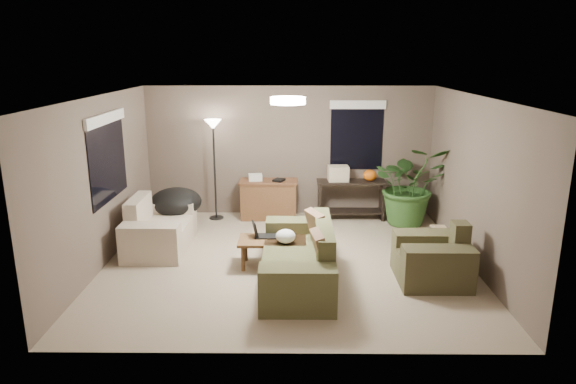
{
  "coord_description": "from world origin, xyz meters",
  "views": [
    {
      "loc": [
        0.07,
        -7.31,
        3.08
      ],
      "look_at": [
        0.0,
        0.2,
        1.05
      ],
      "focal_mm": 32.0,
      "sensor_mm": 36.0,
      "label": 1
    }
  ],
  "objects_px": {
    "coffee_table": "(272,243)",
    "houseplant": "(410,193)",
    "loveseat": "(158,230)",
    "armchair": "(433,260)",
    "desk": "(269,199)",
    "papasan_chair": "(176,207)",
    "floor_lamp": "(213,136)",
    "cat_scratching_post": "(438,244)",
    "main_sofa": "(300,261)",
    "console_table": "(351,197)"
  },
  "relations": [
    {
      "from": "armchair",
      "to": "houseplant",
      "type": "bearing_deg",
      "value": 85.31
    },
    {
      "from": "coffee_table",
      "to": "houseplant",
      "type": "xyz_separation_m",
      "value": [
        2.46,
        2.0,
        0.23
      ]
    },
    {
      "from": "desk",
      "to": "papasan_chair",
      "type": "distance_m",
      "value": 1.79
    },
    {
      "from": "desk",
      "to": "papasan_chair",
      "type": "relative_size",
      "value": 0.99
    },
    {
      "from": "houseplant",
      "to": "console_table",
      "type": "bearing_deg",
      "value": 163.94
    },
    {
      "from": "loveseat",
      "to": "coffee_table",
      "type": "bearing_deg",
      "value": -21.17
    },
    {
      "from": "main_sofa",
      "to": "console_table",
      "type": "bearing_deg",
      "value": 70.45
    },
    {
      "from": "floor_lamp",
      "to": "cat_scratching_post",
      "type": "bearing_deg",
      "value": -27.48
    },
    {
      "from": "loveseat",
      "to": "desk",
      "type": "relative_size",
      "value": 1.45
    },
    {
      "from": "main_sofa",
      "to": "cat_scratching_post",
      "type": "distance_m",
      "value": 2.32
    },
    {
      "from": "desk",
      "to": "floor_lamp",
      "type": "height_order",
      "value": "floor_lamp"
    },
    {
      "from": "console_table",
      "to": "houseplant",
      "type": "distance_m",
      "value": 1.1
    },
    {
      "from": "houseplant",
      "to": "main_sofa",
      "type": "bearing_deg",
      "value": -129.11
    },
    {
      "from": "desk",
      "to": "houseplant",
      "type": "relative_size",
      "value": 0.73
    },
    {
      "from": "desk",
      "to": "houseplant",
      "type": "xyz_separation_m",
      "value": [
        2.62,
        -0.31,
        0.21
      ]
    },
    {
      "from": "armchair",
      "to": "houseplant",
      "type": "xyz_separation_m",
      "value": [
        0.2,
        2.48,
        0.29
      ]
    },
    {
      "from": "main_sofa",
      "to": "papasan_chair",
      "type": "height_order",
      "value": "main_sofa"
    },
    {
      "from": "armchair",
      "to": "desk",
      "type": "distance_m",
      "value": 3.7
    },
    {
      "from": "coffee_table",
      "to": "desk",
      "type": "distance_m",
      "value": 2.31
    },
    {
      "from": "armchair",
      "to": "coffee_table",
      "type": "bearing_deg",
      "value": 167.79
    },
    {
      "from": "main_sofa",
      "to": "desk",
      "type": "xyz_separation_m",
      "value": [
        -0.57,
        2.84,
        0.08
      ]
    },
    {
      "from": "loveseat",
      "to": "armchair",
      "type": "xyz_separation_m",
      "value": [
        4.15,
        -1.22,
        0.0
      ]
    },
    {
      "from": "console_table",
      "to": "loveseat",
      "type": "bearing_deg",
      "value": -154.61
    },
    {
      "from": "floor_lamp",
      "to": "cat_scratching_post",
      "type": "distance_m",
      "value": 4.43
    },
    {
      "from": "desk",
      "to": "papasan_chair",
      "type": "xyz_separation_m",
      "value": [
        -1.6,
        -0.8,
        0.09
      ]
    },
    {
      "from": "coffee_table",
      "to": "papasan_chair",
      "type": "distance_m",
      "value": 2.32
    },
    {
      "from": "loveseat",
      "to": "houseplant",
      "type": "relative_size",
      "value": 1.06
    },
    {
      "from": "floor_lamp",
      "to": "desk",
      "type": "bearing_deg",
      "value": 1.31
    },
    {
      "from": "main_sofa",
      "to": "loveseat",
      "type": "bearing_deg",
      "value": 151.21
    },
    {
      "from": "main_sofa",
      "to": "armchair",
      "type": "height_order",
      "value": "same"
    },
    {
      "from": "loveseat",
      "to": "floor_lamp",
      "type": "distance_m",
      "value": 2.15
    },
    {
      "from": "coffee_table",
      "to": "desk",
      "type": "xyz_separation_m",
      "value": [
        -0.16,
        2.31,
        0.02
      ]
    },
    {
      "from": "main_sofa",
      "to": "papasan_chair",
      "type": "xyz_separation_m",
      "value": [
        -2.17,
        2.04,
        0.17
      ]
    },
    {
      "from": "loveseat",
      "to": "armchair",
      "type": "height_order",
      "value": "same"
    },
    {
      "from": "desk",
      "to": "coffee_table",
      "type": "bearing_deg",
      "value": -86.06
    },
    {
      "from": "armchair",
      "to": "houseplant",
      "type": "height_order",
      "value": "houseplant"
    },
    {
      "from": "papasan_chair",
      "to": "floor_lamp",
      "type": "distance_m",
      "value": 1.49
    },
    {
      "from": "desk",
      "to": "console_table",
      "type": "relative_size",
      "value": 0.85
    },
    {
      "from": "coffee_table",
      "to": "main_sofa",
      "type": "bearing_deg",
      "value": -52.41
    },
    {
      "from": "armchair",
      "to": "desk",
      "type": "height_order",
      "value": "armchair"
    },
    {
      "from": "papasan_chair",
      "to": "houseplant",
      "type": "height_order",
      "value": "houseplant"
    },
    {
      "from": "floor_lamp",
      "to": "main_sofa",
      "type": "bearing_deg",
      "value": -60.67
    },
    {
      "from": "desk",
      "to": "console_table",
      "type": "xyz_separation_m",
      "value": [
        1.57,
        -0.01,
        0.06
      ]
    },
    {
      "from": "coffee_table",
      "to": "papasan_chair",
      "type": "bearing_deg",
      "value": 139.39
    },
    {
      "from": "desk",
      "to": "cat_scratching_post",
      "type": "bearing_deg",
      "value": -35.85
    },
    {
      "from": "houseplant",
      "to": "cat_scratching_post",
      "type": "distance_m",
      "value": 1.7
    },
    {
      "from": "loveseat",
      "to": "desk",
      "type": "distance_m",
      "value": 2.34
    },
    {
      "from": "houseplant",
      "to": "papasan_chair",
      "type": "bearing_deg",
      "value": -173.43
    },
    {
      "from": "desk",
      "to": "cat_scratching_post",
      "type": "distance_m",
      "value": 3.36
    },
    {
      "from": "desk",
      "to": "floor_lamp",
      "type": "relative_size",
      "value": 0.58
    }
  ]
}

